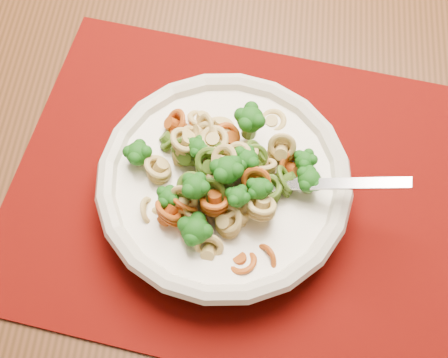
% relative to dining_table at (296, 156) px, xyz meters
% --- Properties ---
extents(dining_table, '(1.74, 1.42, 0.75)m').
position_rel_dining_table_xyz_m(dining_table, '(0.00, 0.00, 0.00)').
color(dining_table, '#5A3019').
rests_on(dining_table, ground).
extents(placemat, '(0.54, 0.46, 0.00)m').
position_rel_dining_table_xyz_m(placemat, '(-0.02, -0.12, 0.09)').
color(placemat, '#650C04').
rests_on(placemat, dining_table).
extents(pasta_bowl, '(0.25, 0.25, 0.05)m').
position_rel_dining_table_xyz_m(pasta_bowl, '(-0.04, -0.13, 0.12)').
color(pasta_bowl, white).
rests_on(pasta_bowl, placemat).
extents(pasta_broccoli_heap, '(0.21, 0.21, 0.06)m').
position_rel_dining_table_xyz_m(pasta_broccoli_heap, '(-0.04, -0.13, 0.14)').
color(pasta_broccoli_heap, '#D2B767').
rests_on(pasta_broccoli_heap, pasta_bowl).
extents(fork, '(0.18, 0.08, 0.08)m').
position_rel_dining_table_xyz_m(fork, '(0.00, -0.12, 0.14)').
color(fork, silver).
rests_on(fork, pasta_bowl).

